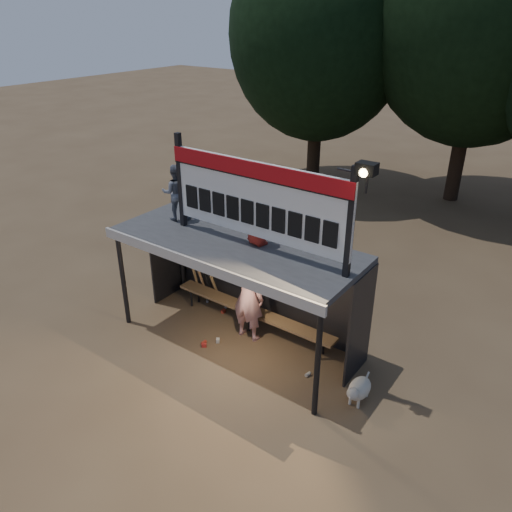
{
  "coord_description": "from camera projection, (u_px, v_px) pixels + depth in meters",
  "views": [
    {
      "loc": [
        5.43,
        -6.8,
        6.36
      ],
      "look_at": [
        0.2,
        0.4,
        1.9
      ],
      "focal_mm": 35.0,
      "sensor_mm": 36.0,
      "label": 1
    }
  ],
  "objects": [
    {
      "name": "dugout_shelter",
      "position": [
        243.0,
        259.0,
        9.97
      ],
      "size": [
        5.1,
        2.08,
        2.32
      ],
      "color": "#39393B",
      "rests_on": "ground"
    },
    {
      "name": "tree_left",
      "position": [
        320.0,
        33.0,
        17.48
      ],
      "size": [
        6.46,
        6.46,
        9.27
      ],
      "color": "black",
      "rests_on": "ground"
    },
    {
      "name": "player",
      "position": [
        248.0,
        296.0,
        10.3
      ],
      "size": [
        0.74,
        0.49,
        1.99
      ],
      "primitive_type": "imported",
      "rotation": [
        0.0,
        0.0,
        3.17
      ],
      "color": "white",
      "rests_on": "ground"
    },
    {
      "name": "child_b",
      "position": [
        258.0,
        217.0,
        9.24
      ],
      "size": [
        0.62,
        0.5,
        1.1
      ],
      "primitive_type": "imported",
      "rotation": [
        0.0,
        0.0,
        2.81
      ],
      "color": "#B0251B",
      "rests_on": "dugout_shelter"
    },
    {
      "name": "tree_mid",
      "position": [
        484.0,
        13.0,
        15.64
      ],
      "size": [
        7.22,
        7.22,
        10.36
      ],
      "color": "black",
      "rests_on": "ground"
    },
    {
      "name": "dog",
      "position": [
        359.0,
        389.0,
        8.85
      ],
      "size": [
        0.36,
        0.81,
        0.49
      ],
      "color": "beige",
      "rests_on": "ground"
    },
    {
      "name": "child_a",
      "position": [
        176.0,
        192.0,
        10.32
      ],
      "size": [
        0.73,
        0.72,
        1.19
      ],
      "primitive_type": "imported",
      "rotation": [
        0.0,
        0.0,
        3.89
      ],
      "color": "slate",
      "rests_on": "dugout_shelter"
    },
    {
      "name": "bats",
      "position": [
        206.0,
        285.0,
        11.84
      ],
      "size": [
        0.67,
        0.35,
        0.84
      ],
      "color": "olive",
      "rests_on": "ground"
    },
    {
      "name": "bench",
      "position": [
        253.0,
        311.0,
        10.82
      ],
      "size": [
        4.0,
        0.35,
        0.48
      ],
      "color": "brown",
      "rests_on": "ground"
    },
    {
      "name": "scoreboard_assembly",
      "position": [
        259.0,
        198.0,
        8.83
      ],
      "size": [
        4.1,
        0.27,
        1.99
      ],
      "color": "black",
      "rests_on": "dugout_shelter"
    },
    {
      "name": "litter",
      "position": [
        228.0,
        328.0,
        10.95
      ],
      "size": [
        3.44,
        1.58,
        0.08
      ],
      "color": "#AE301D",
      "rests_on": "ground"
    },
    {
      "name": "ground",
      "position": [
        237.0,
        340.0,
        10.62
      ],
      "size": [
        80.0,
        80.0,
        0.0
      ],
      "primitive_type": "plane",
      "color": "brown",
      "rests_on": "ground"
    }
  ]
}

